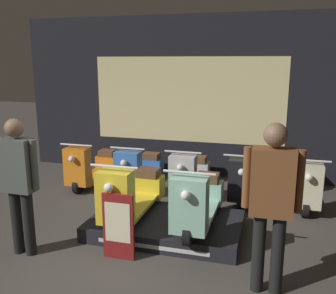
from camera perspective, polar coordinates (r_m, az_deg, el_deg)
The scene contains 13 objects.
ground_plane at distance 4.46m, azimuth -9.43°, elevation -18.53°, with size 30.00×30.00×0.00m, color #423D38.
shop_wall_back at distance 7.62m, azimuth 2.97°, elevation 7.57°, with size 7.05×0.09×3.20m.
display_platform at distance 5.27m, azimuth -0.33°, elevation -11.90°, with size 2.05×1.23×0.20m.
scooter_display_left at distance 5.17m, azimuth -5.53°, elevation -7.20°, with size 0.61×1.65×0.90m.
scooter_display_right at distance 4.93m, azimuth 4.62°, elevation -8.22°, with size 0.61×1.65×0.90m.
scooter_backrow_0 at distance 7.32m, azimuth -11.47°, elevation -2.96°, with size 0.61×1.65×0.90m.
scooter_backrow_1 at distance 6.94m, azimuth -4.40°, elevation -3.61°, with size 0.61×1.65×0.90m.
scooter_backrow_2 at distance 6.69m, azimuth 3.36°, elevation -4.25°, with size 0.61×1.65×0.90m.
scooter_backrow_3 at distance 6.56m, azimuth 11.58°, elevation -4.85°, with size 0.61×1.65×0.90m.
scooter_backrow_4 at distance 6.57m, azimuth 19.97°, elevation -5.36°, with size 0.61×1.65×0.90m.
person_left_browsing at distance 4.76m, azimuth -21.79°, elevation -4.40°, with size 0.54×0.22×1.68m.
person_right_browsing at distance 3.80m, azimuth 15.51°, elevation -7.20°, with size 0.57×0.23×1.76m.
price_sign_board at distance 4.54m, azimuth -7.59°, elevation -11.92°, with size 0.38×0.04×0.82m.
Camera 1 is at (1.69, -3.41, 2.32)m, focal length 40.00 mm.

